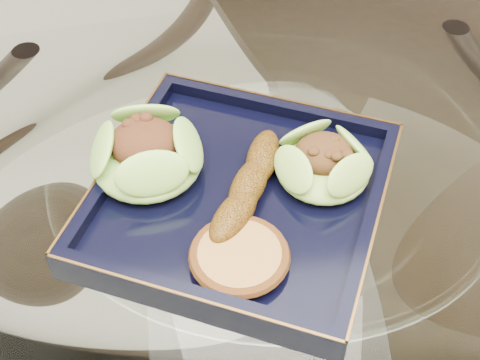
{
  "coord_description": "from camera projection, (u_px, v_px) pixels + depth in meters",
  "views": [
    {
      "loc": [
        -0.07,
        -0.44,
        1.27
      ],
      "look_at": [
        -0.03,
        -0.01,
        0.8
      ],
      "focal_mm": 50.0,
      "sensor_mm": 36.0,
      "label": 1
    }
  ],
  "objects": [
    {
      "name": "lettuce_wrap_right",
      "position": [
        323.0,
        165.0,
        0.66
      ],
      "size": [
        0.1,
        0.1,
        0.03
      ],
      "primitive_type": "ellipsoid",
      "rotation": [
        0.0,
        0.0,
        0.05
      ],
      "color": "#5C972B",
      "rests_on": "navy_plate"
    },
    {
      "name": "navy_plate",
      "position": [
        240.0,
        201.0,
        0.66
      ],
      "size": [
        0.36,
        0.36,
        0.02
      ],
      "primitive_type": "cube",
      "rotation": [
        0.0,
        0.0,
        -0.42
      ],
      "color": "black",
      "rests_on": "dining_table"
    },
    {
      "name": "dining_chair",
      "position": [
        348.0,
        52.0,
        1.18
      ],
      "size": [
        0.54,
        0.54,
        1.0
      ],
      "rotation": [
        0.0,
        0.0,
        0.29
      ],
      "color": "black",
      "rests_on": "ground"
    },
    {
      "name": "dining_table",
      "position": [
        267.0,
        288.0,
        0.8
      ],
      "size": [
        1.13,
        1.13,
        0.77
      ],
      "color": "white",
      "rests_on": "ground"
    },
    {
      "name": "crumb_patty",
      "position": [
        239.0,
        257.0,
        0.59
      ],
      "size": [
        0.08,
        0.08,
        0.01
      ],
      "primitive_type": "cylinder",
      "rotation": [
        0.0,
        0.0,
        -0.07
      ],
      "color": "#A27C36",
      "rests_on": "navy_plate"
    },
    {
      "name": "lettuce_wrap_left",
      "position": [
        147.0,
        156.0,
        0.66
      ],
      "size": [
        0.14,
        0.14,
        0.04
      ],
      "primitive_type": "ellipsoid",
      "rotation": [
        0.0,
        0.0,
        -0.36
      ],
      "color": "#5C982C",
      "rests_on": "navy_plate"
    },
    {
      "name": "roasted_plantain",
      "position": [
        249.0,
        185.0,
        0.64
      ],
      "size": [
        0.09,
        0.15,
        0.03
      ],
      "primitive_type": "ellipsoid",
      "rotation": [
        0.0,
        0.0,
        1.12
      ],
      "color": "#673F0A",
      "rests_on": "navy_plate"
    }
  ]
}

